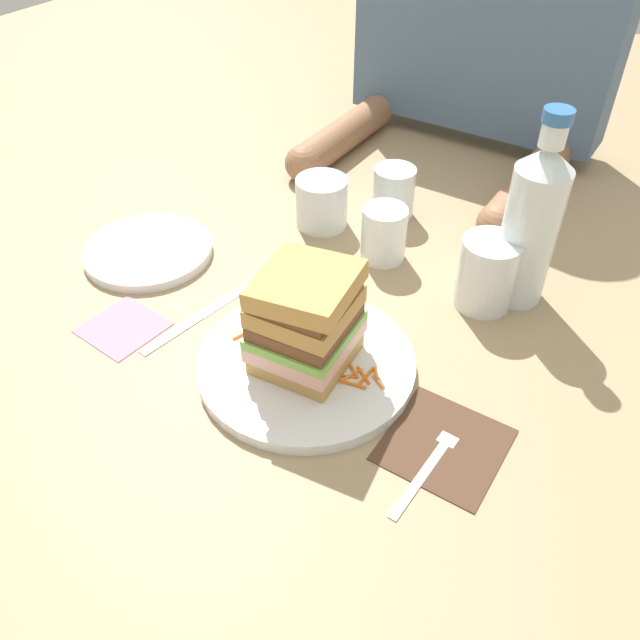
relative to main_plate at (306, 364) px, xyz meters
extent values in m
plane|color=#9E8460|center=(-0.01, 0.01, -0.01)|extent=(3.00, 3.00, 0.00)
cylinder|color=white|center=(0.00, 0.00, 0.00)|extent=(0.26, 0.26, 0.01)
cube|color=tan|center=(0.00, 0.00, 0.02)|extent=(0.11, 0.11, 0.02)
cube|color=#E0A393|center=(0.00, 0.00, 0.04)|extent=(0.11, 0.12, 0.02)
cube|color=#7AB74C|center=(0.00, 0.00, 0.06)|extent=(0.11, 0.12, 0.01)
cube|color=brown|center=(0.00, 0.00, 0.07)|extent=(0.11, 0.12, 0.02)
cube|color=tan|center=(0.00, 0.00, 0.09)|extent=(0.11, 0.11, 0.02)
cube|color=brown|center=(0.00, 0.00, 0.11)|extent=(0.10, 0.11, 0.01)
cube|color=tan|center=(0.01, -0.01, 0.13)|extent=(0.12, 0.12, 0.03)
cylinder|color=orange|center=(-0.05, -0.02, 0.01)|extent=(0.02, 0.02, 0.00)
cylinder|color=orange|center=(-0.05, 0.00, 0.01)|extent=(0.01, 0.02, 0.00)
cylinder|color=orange|center=(-0.09, -0.01, 0.01)|extent=(0.01, 0.03, 0.00)
cylinder|color=orange|center=(-0.05, 0.00, 0.01)|extent=(0.01, 0.02, 0.00)
cylinder|color=orange|center=(-0.07, 0.01, 0.01)|extent=(0.03, 0.02, 0.00)
cylinder|color=orange|center=(-0.08, 0.01, 0.01)|extent=(0.02, 0.01, 0.00)
cylinder|color=orange|center=(-0.08, 0.00, 0.01)|extent=(0.01, 0.02, 0.00)
cylinder|color=orange|center=(0.08, 0.02, 0.01)|extent=(0.01, 0.02, 0.00)
cylinder|color=orange|center=(0.06, 0.00, 0.01)|extent=(0.02, 0.01, 0.00)
cylinder|color=orange|center=(0.06, 0.01, 0.01)|extent=(0.02, 0.02, 0.00)
cylinder|color=orange|center=(0.06, 0.01, 0.01)|extent=(0.01, 0.03, 0.00)
cylinder|color=orange|center=(0.09, 0.01, 0.01)|extent=(0.02, 0.01, 0.00)
cylinder|color=orange|center=(0.07, 0.01, 0.01)|extent=(0.03, 0.02, 0.00)
cylinder|color=orange|center=(0.07, -0.01, 0.01)|extent=(0.03, 0.01, 0.00)
cylinder|color=orange|center=(0.07, 0.01, 0.01)|extent=(0.00, 0.03, 0.00)
cube|color=#4C3323|center=(0.19, -0.02, -0.01)|extent=(0.12, 0.12, 0.00)
cube|color=silver|center=(0.19, -0.07, 0.00)|extent=(0.01, 0.11, 0.00)
cube|color=silver|center=(0.19, -0.01, 0.00)|extent=(0.02, 0.02, 0.00)
cylinder|color=silver|center=(0.20, 0.02, 0.00)|extent=(0.00, 0.04, 0.00)
cylinder|color=silver|center=(0.19, 0.02, 0.00)|extent=(0.00, 0.04, 0.00)
cylinder|color=silver|center=(0.19, 0.02, 0.00)|extent=(0.00, 0.04, 0.00)
cylinder|color=silver|center=(0.18, 0.02, 0.00)|extent=(0.00, 0.04, 0.00)
cube|color=silver|center=(-0.18, -0.04, -0.01)|extent=(0.03, 0.10, 0.00)
cube|color=silver|center=(-0.16, 0.06, -0.01)|extent=(0.03, 0.11, 0.00)
cylinder|color=white|center=(0.13, 0.23, 0.04)|extent=(0.08, 0.08, 0.10)
cylinder|color=orange|center=(0.13, 0.23, 0.03)|extent=(0.07, 0.07, 0.08)
cylinder|color=silver|center=(0.16, 0.27, 0.09)|extent=(0.07, 0.07, 0.19)
cone|color=silver|center=(0.16, 0.27, 0.20)|extent=(0.07, 0.07, 0.03)
cylinder|color=silver|center=(0.16, 0.27, 0.22)|extent=(0.03, 0.03, 0.03)
cylinder|color=#2D66A8|center=(0.16, 0.27, 0.25)|extent=(0.03, 0.03, 0.02)
cylinder|color=silver|center=(-0.03, 0.25, 0.03)|extent=(0.07, 0.07, 0.08)
cylinder|color=silver|center=(-0.08, 0.36, 0.03)|extent=(0.07, 0.07, 0.08)
cylinder|color=silver|center=(-0.16, 0.28, 0.03)|extent=(0.08, 0.08, 0.08)
cylinder|color=white|center=(-0.33, 0.07, 0.00)|extent=(0.19, 0.19, 0.01)
cube|color=pink|center=(-0.24, -0.07, -0.01)|extent=(0.10, 0.10, 0.00)
cylinder|color=#936647|center=(-0.26, 0.51, 0.02)|extent=(0.06, 0.26, 0.06)
cylinder|color=#936647|center=(0.09, 0.51, 0.02)|extent=(0.06, 0.26, 0.06)
sphere|color=#936647|center=(-0.26, 0.38, 0.02)|extent=(0.06, 0.06, 0.06)
sphere|color=#936647|center=(0.09, 0.38, 0.02)|extent=(0.06, 0.06, 0.06)
cube|color=slate|center=(-0.09, 0.70, 0.19)|extent=(0.47, 0.10, 0.33)
camera|label=1|loc=(0.31, -0.45, 0.55)|focal=36.44mm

